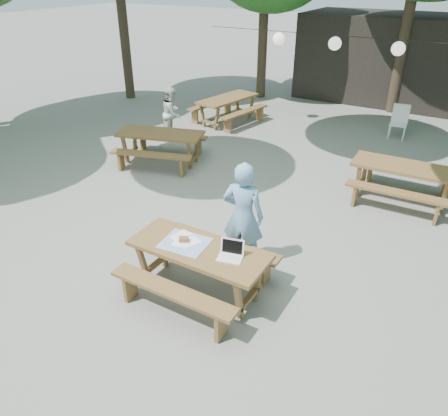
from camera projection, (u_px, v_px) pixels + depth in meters
ground at (226, 227)px, 7.98m from camera, size 80.00×80.00×0.00m
pavilion at (392, 58)px, 14.98m from camera, size 6.00×3.00×2.80m
main_picnic_table at (199, 269)px, 6.26m from camera, size 2.00×1.58×0.75m
picnic_table_nw at (161, 147)px, 10.44m from camera, size 2.28×2.06×0.75m
picnic_table_ne at (402, 182)px, 8.74m from camera, size 2.02×1.63×0.75m
picnic_table_far_w at (228, 110)px, 13.14m from camera, size 1.90×2.16×0.75m
woman at (243, 216)px, 6.58m from camera, size 0.71×0.54×1.76m
second_person at (172, 113)px, 11.76m from camera, size 0.70×0.80×1.40m
plastic_chair at (397, 129)px, 11.99m from camera, size 0.48×0.48×0.90m
laptop at (231, 253)px, 5.87m from camera, size 0.38×0.33×0.24m
tabletop_clutter at (185, 242)px, 6.19m from camera, size 0.70×0.61×0.08m
paper_lanterns at (335, 43)px, 11.41m from camera, size 9.00×0.34×0.38m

